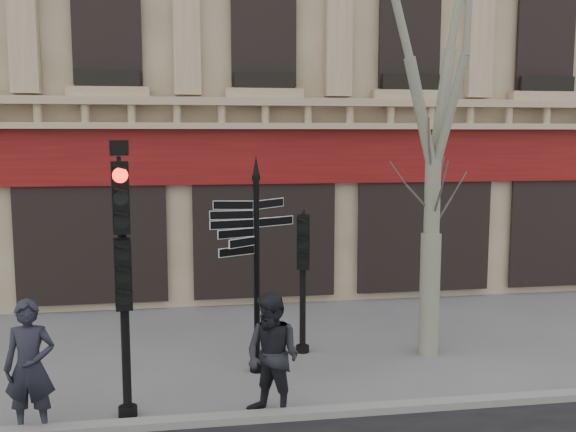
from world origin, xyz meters
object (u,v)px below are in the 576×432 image
(traffic_signal_main, at_px, (122,245))
(fingerpost, at_px, (256,228))
(pedestrian_b, at_px, (273,356))
(plane_tree, at_px, (438,14))
(traffic_signal_secondary, at_px, (303,257))
(pedestrian_a, at_px, (30,368))

(traffic_signal_main, bearing_deg, fingerpost, 27.89)
(traffic_signal_main, xyz_separation_m, pedestrian_b, (2.10, -0.35, -1.62))
(plane_tree, bearing_deg, fingerpost, -173.34)
(traffic_signal_secondary, bearing_deg, pedestrian_b, -96.71)
(traffic_signal_main, height_order, traffic_signal_secondary, traffic_signal_main)
(fingerpost, bearing_deg, pedestrian_a, -166.68)
(traffic_signal_secondary, relative_size, pedestrian_a, 1.39)
(plane_tree, distance_m, pedestrian_a, 8.73)
(fingerpost, relative_size, traffic_signal_secondary, 1.43)
(plane_tree, relative_size, pedestrian_a, 4.69)
(traffic_signal_secondary, xyz_separation_m, pedestrian_b, (-0.93, -2.71, -0.91))
(plane_tree, xyz_separation_m, pedestrian_b, (-3.25, -2.23, -5.30))
(pedestrian_a, bearing_deg, traffic_signal_secondary, 35.54)
(fingerpost, distance_m, pedestrian_b, 2.45)
(traffic_signal_secondary, bearing_deg, traffic_signal_main, -129.85)
(fingerpost, height_order, traffic_signal_main, traffic_signal_main)
(traffic_signal_main, height_order, pedestrian_a, traffic_signal_main)
(fingerpost, xyz_separation_m, traffic_signal_secondary, (0.96, 0.86, -0.69))
(traffic_signal_secondary, height_order, pedestrian_b, traffic_signal_secondary)
(traffic_signal_secondary, height_order, pedestrian_a, traffic_signal_secondary)
(traffic_signal_secondary, bearing_deg, fingerpost, -125.90)
(pedestrian_b, bearing_deg, plane_tree, 77.55)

